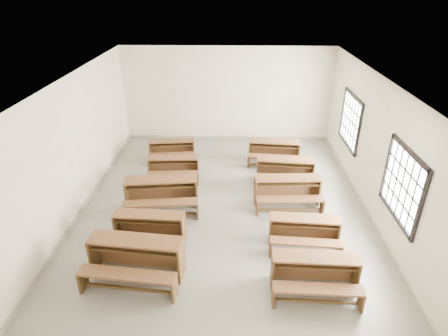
{
  "coord_description": "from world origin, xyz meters",
  "views": [
    {
      "loc": [
        0.21,
        -8.09,
        5.13
      ],
      "look_at": [
        0.0,
        0.0,
        1.0
      ],
      "focal_mm": 30.0,
      "sensor_mm": 36.0,
      "label": 1
    }
  ],
  "objects_px": {
    "desk_set_2": "(162,192)",
    "desk_set_4": "(172,149)",
    "desk_set_3": "(174,166)",
    "desk_set_1": "(149,226)",
    "desk_set_6": "(304,230)",
    "desk_set_0": "(136,255)",
    "desk_set_7": "(287,189)",
    "desk_set_9": "(274,150)",
    "desk_set_8": "(285,169)",
    "desk_set_5": "(315,271)"
  },
  "relations": [
    {
      "from": "desk_set_3",
      "to": "desk_set_9",
      "type": "distance_m",
      "value": 3.13
    },
    {
      "from": "desk_set_4",
      "to": "desk_set_1",
      "type": "bearing_deg",
      "value": -94.72
    },
    {
      "from": "desk_set_2",
      "to": "desk_set_5",
      "type": "bearing_deg",
      "value": -45.5
    },
    {
      "from": "desk_set_3",
      "to": "desk_set_7",
      "type": "bearing_deg",
      "value": -26.44
    },
    {
      "from": "desk_set_0",
      "to": "desk_set_1",
      "type": "height_order",
      "value": "desk_set_0"
    },
    {
      "from": "desk_set_0",
      "to": "desk_set_5",
      "type": "distance_m",
      "value": 3.32
    },
    {
      "from": "desk_set_1",
      "to": "desk_set_4",
      "type": "height_order",
      "value": "desk_set_1"
    },
    {
      "from": "desk_set_8",
      "to": "desk_set_9",
      "type": "bearing_deg",
      "value": 104.33
    },
    {
      "from": "desk_set_2",
      "to": "desk_set_4",
      "type": "bearing_deg",
      "value": 87.19
    },
    {
      "from": "desk_set_1",
      "to": "desk_set_9",
      "type": "xyz_separation_m",
      "value": [
        3.03,
        3.99,
        0.01
      ]
    },
    {
      "from": "desk_set_7",
      "to": "desk_set_8",
      "type": "xyz_separation_m",
      "value": [
        0.08,
        1.09,
        -0.02
      ]
    },
    {
      "from": "desk_set_3",
      "to": "desk_set_8",
      "type": "height_order",
      "value": "desk_set_8"
    },
    {
      "from": "desk_set_8",
      "to": "desk_set_4",
      "type": "bearing_deg",
      "value": 163.09
    },
    {
      "from": "desk_set_2",
      "to": "desk_set_8",
      "type": "bearing_deg",
      "value": 16.84
    },
    {
      "from": "desk_set_6",
      "to": "desk_set_0",
      "type": "bearing_deg",
      "value": -159.03
    },
    {
      "from": "desk_set_0",
      "to": "desk_set_8",
      "type": "xyz_separation_m",
      "value": [
        3.25,
        3.74,
        -0.06
      ]
    },
    {
      "from": "desk_set_1",
      "to": "desk_set_9",
      "type": "relative_size",
      "value": 0.95
    },
    {
      "from": "desk_set_7",
      "to": "desk_set_8",
      "type": "relative_size",
      "value": 1.02
    },
    {
      "from": "desk_set_6",
      "to": "desk_set_7",
      "type": "relative_size",
      "value": 0.91
    },
    {
      "from": "desk_set_4",
      "to": "desk_set_3",
      "type": "bearing_deg",
      "value": -85.73
    },
    {
      "from": "desk_set_4",
      "to": "desk_set_7",
      "type": "height_order",
      "value": "desk_set_7"
    },
    {
      "from": "desk_set_9",
      "to": "desk_set_0",
      "type": "bearing_deg",
      "value": -115.84
    },
    {
      "from": "desk_set_1",
      "to": "desk_set_3",
      "type": "distance_m",
      "value": 2.9
    },
    {
      "from": "desk_set_2",
      "to": "desk_set_3",
      "type": "bearing_deg",
      "value": 81.41
    },
    {
      "from": "desk_set_2",
      "to": "desk_set_5",
      "type": "relative_size",
      "value": 1.17
    },
    {
      "from": "desk_set_0",
      "to": "desk_set_1",
      "type": "xyz_separation_m",
      "value": [
        0.03,
        1.04,
        -0.07
      ]
    },
    {
      "from": "desk_set_2",
      "to": "desk_set_5",
      "type": "distance_m",
      "value": 4.17
    },
    {
      "from": "desk_set_3",
      "to": "desk_set_8",
      "type": "distance_m",
      "value": 3.13
    },
    {
      "from": "desk_set_8",
      "to": "desk_set_5",
      "type": "bearing_deg",
      "value": -83.15
    },
    {
      "from": "desk_set_1",
      "to": "desk_set_9",
      "type": "distance_m",
      "value": 5.01
    },
    {
      "from": "desk_set_1",
      "to": "desk_set_7",
      "type": "relative_size",
      "value": 0.92
    },
    {
      "from": "desk_set_2",
      "to": "desk_set_4",
      "type": "height_order",
      "value": "desk_set_2"
    },
    {
      "from": "desk_set_6",
      "to": "desk_set_9",
      "type": "distance_m",
      "value": 4.02
    },
    {
      "from": "desk_set_6",
      "to": "desk_set_7",
      "type": "xyz_separation_m",
      "value": [
        -0.16,
        1.63,
        0.04
      ]
    },
    {
      "from": "desk_set_3",
      "to": "desk_set_6",
      "type": "relative_size",
      "value": 0.97
    },
    {
      "from": "desk_set_3",
      "to": "desk_set_5",
      "type": "relative_size",
      "value": 0.92
    },
    {
      "from": "desk_set_0",
      "to": "desk_set_2",
      "type": "bearing_deg",
      "value": 94.54
    },
    {
      "from": "desk_set_3",
      "to": "desk_set_8",
      "type": "bearing_deg",
      "value": -7.05
    },
    {
      "from": "desk_set_0",
      "to": "desk_set_4",
      "type": "bearing_deg",
      "value": 97.47
    },
    {
      "from": "desk_set_5",
      "to": "desk_set_6",
      "type": "distance_m",
      "value": 1.27
    },
    {
      "from": "desk_set_3",
      "to": "desk_set_4",
      "type": "height_order",
      "value": "desk_set_3"
    },
    {
      "from": "desk_set_1",
      "to": "desk_set_6",
      "type": "xyz_separation_m",
      "value": [
        3.3,
        -0.02,
        -0.01
      ]
    },
    {
      "from": "desk_set_1",
      "to": "desk_set_8",
      "type": "distance_m",
      "value": 4.2
    },
    {
      "from": "desk_set_7",
      "to": "desk_set_4",
      "type": "bearing_deg",
      "value": 139.87
    },
    {
      "from": "desk_set_8",
      "to": "desk_set_7",
      "type": "bearing_deg",
      "value": -87.97
    },
    {
      "from": "desk_set_1",
      "to": "desk_set_0",
      "type": "bearing_deg",
      "value": -89.01
    },
    {
      "from": "desk_set_3",
      "to": "desk_set_6",
      "type": "xyz_separation_m",
      "value": [
        3.2,
        -2.92,
        0.01
      ]
    },
    {
      "from": "desk_set_2",
      "to": "desk_set_9",
      "type": "xyz_separation_m",
      "value": [
        2.99,
        2.66,
        -0.06
      ]
    },
    {
      "from": "desk_set_5",
      "to": "desk_set_0",
      "type": "bearing_deg",
      "value": 177.85
    },
    {
      "from": "desk_set_2",
      "to": "desk_set_6",
      "type": "relative_size",
      "value": 1.23
    }
  ]
}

